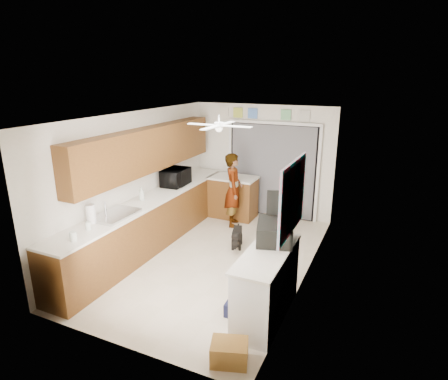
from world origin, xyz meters
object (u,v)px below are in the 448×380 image
(paper_towel_roll, at_px, (91,214))
(cardboard_box, at_px, (229,352))
(soap_bottle, at_px, (142,194))
(suitcase, at_px, (275,232))
(man, at_px, (233,190))
(microwave, at_px, (176,177))
(dog, at_px, (237,237))
(navy_crate, at_px, (237,309))

(paper_towel_roll, relative_size, cardboard_box, 0.71)
(soap_bottle, distance_m, cardboard_box, 3.44)
(soap_bottle, xyz_separation_m, suitcase, (2.69, -0.65, 0.01))
(man, bearing_deg, soap_bottle, 126.64)
(soap_bottle, height_order, suitcase, suitcase)
(microwave, relative_size, paper_towel_roll, 2.11)
(man, height_order, dog, man)
(dog, bearing_deg, suitcase, -67.55)
(cardboard_box, distance_m, man, 4.11)
(paper_towel_roll, height_order, navy_crate, paper_towel_roll)
(soap_bottle, bearing_deg, cardboard_box, -37.67)
(suitcase, xyz_separation_m, navy_crate, (-0.32, -0.53, -0.98))
(soap_bottle, xyz_separation_m, cardboard_box, (2.62, -2.02, -0.94))
(paper_towel_roll, bearing_deg, dog, 50.19)
(paper_towel_roll, xyz_separation_m, navy_crate, (2.43, 0.02, -0.99))
(cardboard_box, bearing_deg, dog, 110.91)
(suitcase, distance_m, dog, 1.99)
(man, bearing_deg, navy_crate, -177.51)
(cardboard_box, relative_size, navy_crate, 1.35)
(soap_bottle, relative_size, dog, 0.49)
(microwave, height_order, dog, microwave)
(paper_towel_roll, height_order, cardboard_box, paper_towel_roll)
(soap_bottle, distance_m, paper_towel_roll, 1.20)
(navy_crate, bearing_deg, cardboard_box, -73.45)
(microwave, height_order, cardboard_box, microwave)
(soap_bottle, distance_m, dog, 1.93)
(suitcase, relative_size, dog, 1.19)
(navy_crate, xyz_separation_m, dog, (-0.81, 1.93, 0.11))
(man, distance_m, dog, 1.25)
(navy_crate, bearing_deg, suitcase, 58.90)
(cardboard_box, bearing_deg, paper_towel_roll, 162.89)
(soap_bottle, xyz_separation_m, paper_towel_roll, (-0.06, -1.20, 0.02))
(navy_crate, bearing_deg, paper_towel_roll, -179.59)
(microwave, xyz_separation_m, soap_bottle, (-0.06, -1.08, -0.04))
(microwave, distance_m, suitcase, 3.15)
(man, bearing_deg, dog, -174.86)
(dog, bearing_deg, navy_crate, -83.74)
(soap_bottle, relative_size, man, 0.16)
(paper_towel_roll, distance_m, dog, 2.68)
(paper_towel_roll, relative_size, man, 0.19)
(cardboard_box, distance_m, dog, 2.96)
(soap_bottle, height_order, paper_towel_roll, paper_towel_roll)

